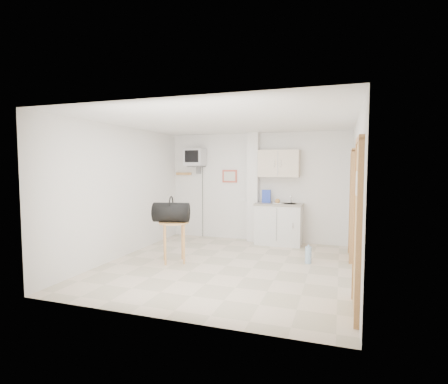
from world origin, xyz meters
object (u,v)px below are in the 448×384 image
(crt_television, at_px, (195,158))
(duffel_bag, at_px, (171,212))
(round_table, at_px, (174,228))
(water_bottle, at_px, (308,255))

(crt_television, height_order, duffel_bag, crt_television)
(round_table, distance_m, water_bottle, 2.47)
(round_table, bearing_deg, water_bottle, 16.70)
(crt_television, xyz_separation_m, water_bottle, (2.80, -1.40, -1.78))
(crt_television, distance_m, duffel_bag, 2.41)
(water_bottle, bearing_deg, crt_television, 153.47)
(round_table, relative_size, duffel_bag, 1.07)
(round_table, height_order, duffel_bag, duffel_bag)
(crt_television, bearing_deg, duffel_bag, -78.16)
(round_table, bearing_deg, duffel_bag, -116.68)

